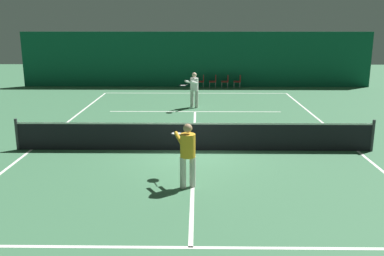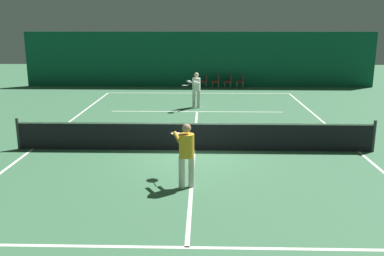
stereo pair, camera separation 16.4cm
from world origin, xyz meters
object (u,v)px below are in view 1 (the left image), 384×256
object	(u,v)px
player_near	(187,150)
courtside_chair_0	(202,80)
courtside_chair_2	(226,81)
courtside_chair_1	(214,81)
courtside_chair_3	(238,81)
tennis_net	(194,136)
player_far	(194,87)

from	to	relation	value
player_near	courtside_chair_0	size ratio (longest dim) A/B	2.04
courtside_chair_2	player_near	bearing A→B (deg)	-6.92
courtside_chair_1	courtside_chair_2	xyz separation A→B (m)	(0.80, 0.00, 0.00)
player_near	courtside_chair_1	distance (m)	17.42
courtside_chair_1	courtside_chair_3	size ratio (longest dim) A/B	1.00
tennis_net	courtside_chair_1	distance (m)	14.13
courtside_chair_0	courtside_chair_3	world-z (taller)	same
courtside_chair_0	courtside_chair_2	xyz separation A→B (m)	(1.60, 0.00, 0.00)
tennis_net	player_far	bearing A→B (deg)	90.53
tennis_net	courtside_chair_1	xyz separation A→B (m)	(1.17, 14.08, -0.03)
tennis_net	courtside_chair_0	size ratio (longest dim) A/B	14.29
courtside_chair_0	courtside_chair_1	bearing A→B (deg)	90.00
player_near	player_far	xyz separation A→B (m)	(0.07, 10.70, 0.03)
courtside_chair_1	player_far	bearing A→B (deg)	-10.55
courtside_chair_3	courtside_chair_2	bearing A→B (deg)	-90.00
tennis_net	courtside_chair_1	world-z (taller)	tennis_net
courtside_chair_2	courtside_chair_0	bearing A→B (deg)	-90.00
tennis_net	courtside_chair_0	xyz separation A→B (m)	(0.37, 14.08, -0.03)
tennis_net	courtside_chair_0	bearing A→B (deg)	88.48
player_far	courtside_chair_3	bearing A→B (deg)	-171.29
player_near	courtside_chair_3	world-z (taller)	player_near
player_near	courtside_chair_3	size ratio (longest dim) A/B	2.04
courtside_chair_0	courtside_chair_1	distance (m)	0.80
player_far	courtside_chair_0	distance (m)	6.70
tennis_net	player_far	distance (m)	7.43
courtside_chair_0	courtside_chair_2	size ratio (longest dim) A/B	1.00
courtside_chair_0	player_far	bearing A→B (deg)	-3.80
player_far	courtside_chair_0	xyz separation A→B (m)	(0.44, 6.67, -0.54)
courtside_chair_0	courtside_chair_3	bearing A→B (deg)	90.00
courtside_chair_2	courtside_chair_1	bearing A→B (deg)	-90.00
courtside_chair_0	courtside_chair_1	world-z (taller)	same
tennis_net	courtside_chair_2	size ratio (longest dim) A/B	14.29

